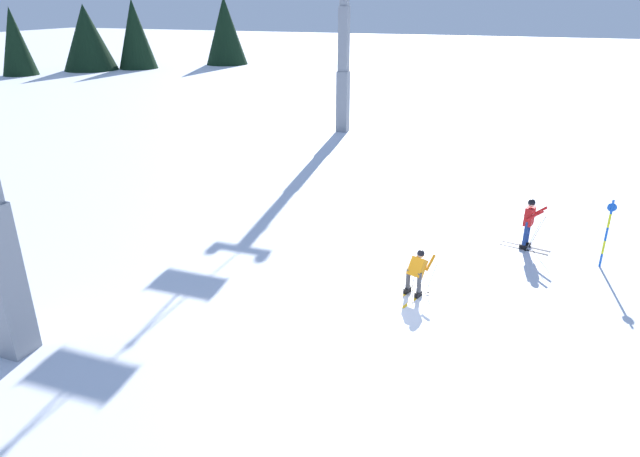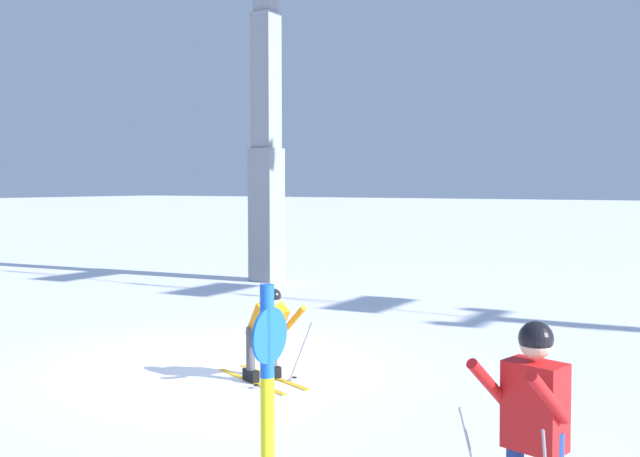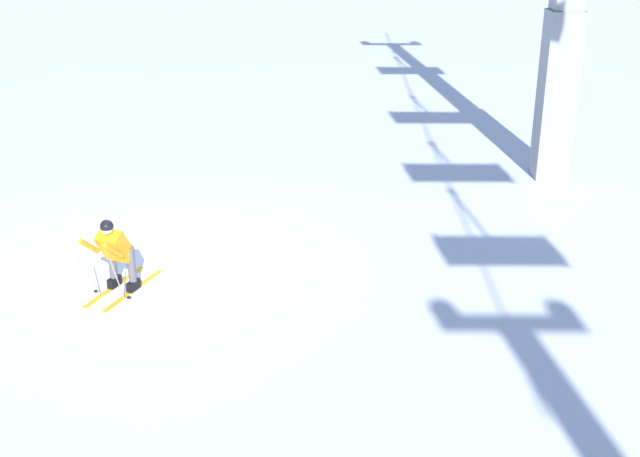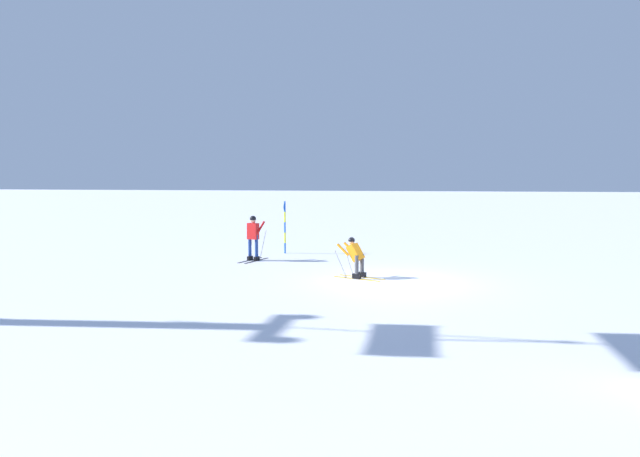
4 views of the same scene
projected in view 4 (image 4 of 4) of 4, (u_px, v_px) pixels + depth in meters
ground_plane at (395, 281)px, 17.23m from camera, size 260.00×260.00×0.00m
skier_carving_main at (355, 255)px, 17.81m from camera, size 1.74×1.11×1.46m
trail_marker_pole at (285, 225)px, 23.67m from camera, size 0.07×0.28×2.29m
skier_distant_uphill at (253, 234)px, 21.56m from camera, size 0.86×1.73×1.83m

